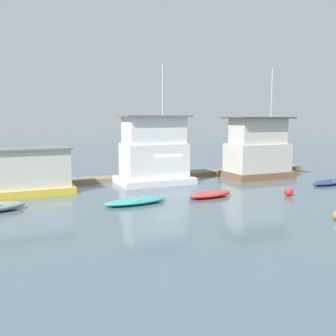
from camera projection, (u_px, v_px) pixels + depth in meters
The scene contains 10 objects.
ground_plane at pixel (163, 183), 30.63m from camera, with size 200.00×200.00×0.00m, color #475B66.
dock_walkway at pixel (149, 176), 33.68m from camera, with size 33.80×1.88×0.30m, color #846B4C.
houseboat_yellow at pixel (28, 171), 26.56m from camera, with size 6.11×3.54×3.24m.
houseboat_white at pixel (154, 152), 30.52m from camera, with size 5.99×4.01×9.68m.
houseboat_brown at pixel (257, 151), 33.45m from camera, with size 5.84×3.67×9.68m.
dinghy_teal at pixel (136, 201), 23.25m from camera, with size 4.22×1.84×0.39m.
dinghy_red at pixel (210, 194), 25.30m from camera, with size 3.59×1.87×0.45m.
dinghy_navy at pixel (329, 182), 30.18m from camera, with size 3.94×1.86×0.36m.
mooring_post_far_right at pixel (6, 178), 27.79m from camera, with size 0.21×0.21×1.81m, color brown.
buoy_red at pixel (288, 192), 25.67m from camera, with size 0.61×0.61×0.61m, color red.
Camera 1 is at (-11.76, -27.82, 5.29)m, focal length 40.00 mm.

